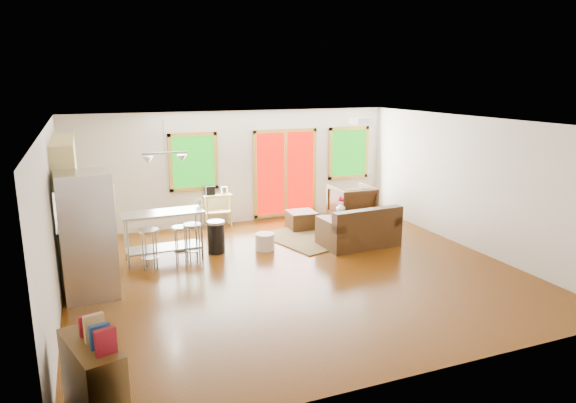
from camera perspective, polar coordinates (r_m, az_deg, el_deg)
name	(u,v)px	position (r m, az deg, el deg)	size (l,w,h in m)	color
floor	(294,272)	(9.07, 0.71, -7.87)	(7.50, 7.00, 0.02)	#3B1B04
ceiling	(295,122)	(8.48, 0.76, 8.87)	(7.50, 7.00, 0.02)	silver
back_wall	(236,168)	(11.93, -5.76, 3.77)	(7.50, 0.02, 2.60)	beige
left_wall	(52,222)	(8.06, -24.79, -2.06)	(0.02, 7.00, 2.60)	beige
right_wall	(472,183)	(10.67, 19.73, 1.91)	(0.02, 7.00, 2.60)	beige
front_wall	(420,268)	(5.73, 14.44, -7.20)	(7.50, 0.02, 2.60)	beige
window_left	(193,162)	(11.62, -10.46, 4.36)	(1.10, 0.05, 1.30)	#0E4E0B
french_doors	(285,173)	(12.30, -0.29, 3.18)	(1.60, 0.05, 2.10)	#A10600
window_right	(349,153)	(12.95, 6.75, 5.39)	(1.10, 0.05, 1.30)	#0E4E0B
rug	(324,234)	(11.18, 4.04, -3.64)	(2.34, 1.80, 0.02)	#425F37
loveseat	(360,230)	(10.47, 7.95, -3.13)	(1.58, 0.96, 0.82)	black
coffee_table	(345,220)	(11.14, 6.38, -2.02)	(1.05, 0.72, 0.39)	#3B260C
armchair	(352,202)	(12.22, 7.10, 0.00)	(0.92, 0.86, 0.94)	black
ottoman	(301,220)	(11.56, 1.50, -2.07)	(0.60, 0.60, 0.40)	black
pouf	(265,242)	(10.14, -2.60, -4.49)	(0.38, 0.38, 0.33)	beige
vase	(341,206)	(11.47, 5.88, -0.55)	(0.24, 0.25, 0.35)	silver
book	(361,207)	(11.39, 8.16, -0.65)	(0.22, 0.03, 0.29)	maroon
cabinets	(75,216)	(9.79, -22.58, -1.55)	(0.64, 2.24, 2.30)	#D4BC6A
refrigerator	(88,235)	(8.39, -21.35, -3.49)	(0.84, 0.80, 1.94)	#B7BABC
island	(163,227)	(9.71, -13.71, -2.79)	(1.48, 0.62, 0.93)	#B7BABC
cup	(199,201)	(9.94, -9.88, 0.03)	(0.13, 0.10, 0.13)	silver
bar_stool_a	(149,240)	(9.33, -15.17, -4.13)	(0.45, 0.45, 0.73)	#B7BABC
bar_stool_b	(181,236)	(9.61, -11.82, -3.73)	(0.40, 0.40, 0.67)	#B7BABC
bar_stool_c	(193,234)	(9.57, -10.54, -3.52)	(0.36, 0.36, 0.72)	#B7BABC
trash_can	(216,237)	(10.03, -7.99, -3.89)	(0.45, 0.45, 0.63)	black
kitchen_cart	(217,199)	(11.72, -7.94, 0.31)	(0.66, 0.45, 0.96)	#D4BC6A
bookshelf	(94,380)	(5.58, -20.77, -18.09)	(0.62, 1.01, 1.12)	#3B260C
ceiling_flush	(362,121)	(9.73, 8.21, 8.84)	(0.35, 0.35, 0.12)	white
pendant_light	(165,159)	(9.50, -13.50, 4.67)	(0.80, 0.18, 0.79)	gray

